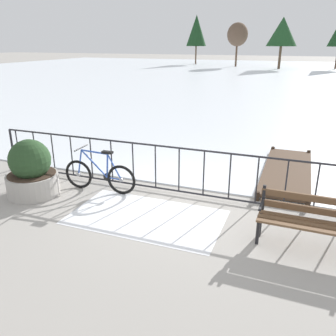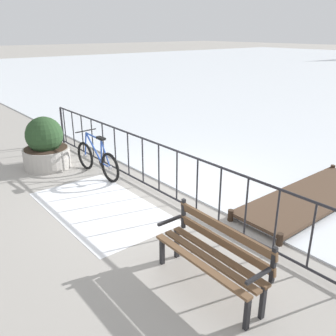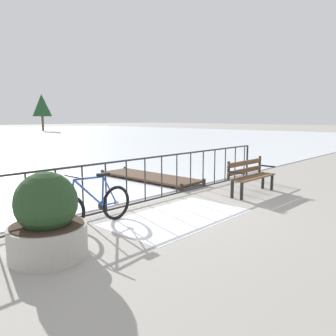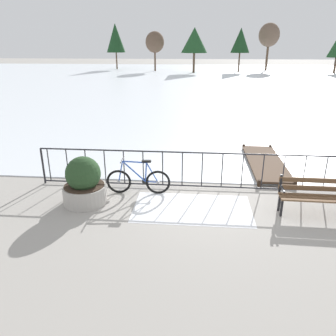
# 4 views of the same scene
# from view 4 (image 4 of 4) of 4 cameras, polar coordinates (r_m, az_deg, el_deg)

# --- Properties ---
(ground_plane) EXTENTS (160.00, 160.00, 0.00)m
(ground_plane) POSITION_cam_4_polar(r_m,az_deg,el_deg) (9.22, 5.79, -3.59)
(ground_plane) COLOR #9E9991
(frozen_pond) EXTENTS (80.00, 56.00, 0.03)m
(frozen_pond) POSITION_cam_4_polar(r_m,az_deg,el_deg) (37.00, 5.55, 14.86)
(frozen_pond) COLOR silver
(frozen_pond) RESTS_ON ground
(snow_patch) EXTENTS (2.87, 1.64, 0.01)m
(snow_patch) POSITION_cam_4_polar(r_m,az_deg,el_deg) (8.14, 4.22, -7.00)
(snow_patch) COLOR white
(snow_patch) RESTS_ON ground
(railing_fence) EXTENTS (9.06, 0.06, 1.07)m
(railing_fence) POSITION_cam_4_polar(r_m,az_deg,el_deg) (9.01, 5.92, -0.35)
(railing_fence) COLOR #232328
(railing_fence) RESTS_ON ground
(bicycle_near_railing) EXTENTS (1.71, 0.52, 0.97)m
(bicycle_near_railing) POSITION_cam_4_polar(r_m,az_deg,el_deg) (8.80, -5.14, -2.19)
(bicycle_near_railing) COLOR black
(bicycle_near_railing) RESTS_ON ground
(park_bench) EXTENTS (1.61, 0.51, 0.89)m
(park_bench) POSITION_cam_4_polar(r_m,az_deg,el_deg) (8.42, 24.02, -4.04)
(park_bench) COLOR brown
(park_bench) RESTS_ON ground
(planter_with_shrub) EXTENTS (1.08, 1.08, 1.22)m
(planter_with_shrub) POSITION_cam_4_polar(r_m,az_deg,el_deg) (8.45, -14.34, -2.57)
(planter_with_shrub) COLOR #ADA8A0
(planter_with_shrub) RESTS_ON ground
(wooden_dock) EXTENTS (1.10, 3.58, 0.20)m
(wooden_dock) POSITION_cam_4_polar(r_m,az_deg,el_deg) (11.31, 16.54, 0.96)
(wooden_dock) COLOR #4C3828
(wooden_dock) RESTS_ON ground
(tree_far_west) EXTENTS (3.47, 3.47, 5.75)m
(tree_far_west) POSITION_cam_4_polar(r_m,az_deg,el_deg) (46.69, 4.60, 21.19)
(tree_far_west) COLOR brown
(tree_far_west) RESTS_ON ground
(tree_west_mid) EXTENTS (2.78, 2.78, 6.56)m
(tree_west_mid) POSITION_cam_4_polar(r_m,az_deg,el_deg) (53.44, -9.08, 21.34)
(tree_west_mid) COLOR brown
(tree_west_mid) RESTS_ON ground
(tree_east_mid) EXTENTS (2.58, 2.58, 5.75)m
(tree_east_mid) POSITION_cam_4_polar(r_m,az_deg,el_deg) (48.97, 12.46, 20.77)
(tree_east_mid) COLOR brown
(tree_east_mid) RESTS_ON ground
(tree_far_east) EXTENTS (2.94, 2.94, 6.52)m
(tree_far_east) POSITION_cam_4_polar(r_m,az_deg,el_deg) (52.82, 17.11, 21.13)
(tree_far_east) COLOR brown
(tree_far_east) RESTS_ON ground
(tree_extra) EXTENTS (2.60, 2.60, 5.36)m
(tree_extra) POSITION_cam_4_polar(r_m,az_deg,el_deg) (49.49, -2.30, 20.93)
(tree_extra) COLOR brown
(tree_extra) RESTS_ON ground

